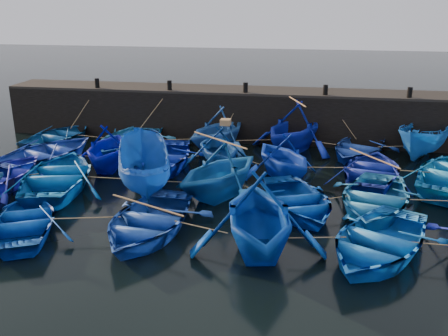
# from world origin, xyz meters

# --- Properties ---
(ground) EXTENTS (120.00, 120.00, 0.00)m
(ground) POSITION_xyz_m (0.00, 0.00, 0.00)
(ground) COLOR black
(ground) RESTS_ON ground
(quay_wall) EXTENTS (26.00, 2.50, 2.50)m
(quay_wall) POSITION_xyz_m (0.00, 10.50, 1.25)
(quay_wall) COLOR black
(quay_wall) RESTS_ON ground
(quay_top) EXTENTS (26.00, 2.50, 0.12)m
(quay_top) POSITION_xyz_m (0.00, 10.50, 2.56)
(quay_top) COLOR black
(quay_top) RESTS_ON quay_wall
(bollard_0) EXTENTS (0.24, 0.24, 0.50)m
(bollard_0) POSITION_xyz_m (-8.00, 9.60, 2.87)
(bollard_0) COLOR black
(bollard_0) RESTS_ON quay_top
(bollard_1) EXTENTS (0.24, 0.24, 0.50)m
(bollard_1) POSITION_xyz_m (-4.00, 9.60, 2.87)
(bollard_1) COLOR black
(bollard_1) RESTS_ON quay_top
(bollard_2) EXTENTS (0.24, 0.24, 0.50)m
(bollard_2) POSITION_xyz_m (0.00, 9.60, 2.87)
(bollard_2) COLOR black
(bollard_2) RESTS_ON quay_top
(bollard_3) EXTENTS (0.24, 0.24, 0.50)m
(bollard_3) POSITION_xyz_m (4.00, 9.60, 2.87)
(bollard_3) COLOR black
(bollard_3) RESTS_ON quay_top
(bollard_4) EXTENTS (0.24, 0.24, 0.50)m
(bollard_4) POSITION_xyz_m (8.00, 9.60, 2.87)
(bollard_4) COLOR black
(bollard_4) RESTS_ON quay_top
(boat_0) EXTENTS (4.22, 5.13, 0.93)m
(boat_0) POSITION_xyz_m (-9.32, 7.50, 0.46)
(boat_0) COLOR navy
(boat_0) RESTS_ON ground
(boat_1) EXTENTS (4.40, 5.70, 1.09)m
(boat_1) POSITION_xyz_m (-5.49, 7.11, 0.55)
(boat_1) COLOR blue
(boat_1) RESTS_ON ground
(boat_2) EXTENTS (5.05, 5.32, 2.20)m
(boat_2) POSITION_xyz_m (-1.11, 7.83, 1.10)
(boat_2) COLOR #2256A5
(boat_2) RESTS_ON ground
(boat_3) EXTENTS (5.71, 6.04, 2.51)m
(boat_3) POSITION_xyz_m (2.59, 8.33, 1.25)
(boat_3) COLOR #0A1C97
(boat_3) RESTS_ON ground
(boat_4) EXTENTS (4.71, 5.38, 0.93)m
(boat_4) POSITION_xyz_m (5.64, 7.88, 0.47)
(boat_4) COLOR navy
(boat_4) RESTS_ON ground
(boat_5) EXTENTS (3.79, 5.12, 1.86)m
(boat_5) POSITION_xyz_m (8.67, 8.23, 0.93)
(boat_5) COLOR #1557AD
(boat_5) RESTS_ON ground
(boat_6) EXTENTS (5.37, 6.18, 1.07)m
(boat_6) POSITION_xyz_m (-8.35, 4.39, 0.54)
(boat_6) COLOR navy
(boat_6) RESTS_ON ground
(boat_7) EXTENTS (3.83, 4.30, 2.07)m
(boat_7) POSITION_xyz_m (-5.32, 4.19, 1.03)
(boat_7) COLOR #000997
(boat_7) RESTS_ON ground
(boat_8) EXTENTS (3.80, 5.23, 1.07)m
(boat_8) POSITION_xyz_m (-3.07, 4.48, 0.53)
(boat_8) COLOR #112DC1
(boat_8) RESTS_ON ground
(boat_9) EXTENTS (4.55, 4.82, 2.01)m
(boat_9) POSITION_xyz_m (-0.56, 5.09, 1.00)
(boat_9) COLOR navy
(boat_9) RESTS_ON ground
(boat_10) EXTENTS (4.81, 4.98, 2.01)m
(boat_10) POSITION_xyz_m (2.32, 4.31, 1.00)
(boat_10) COLOR #092EB0
(boat_10) RESTS_ON ground
(boat_11) EXTENTS (4.34, 5.38, 0.99)m
(boat_11) POSITION_xyz_m (5.96, 4.57, 0.50)
(boat_11) COLOR navy
(boat_11) RESTS_ON ground
(boat_14) EXTENTS (4.98, 6.13, 1.12)m
(boat_14) POSITION_xyz_m (-6.36, 1.67, 0.56)
(boat_14) COLOR #044E98
(boat_14) RESTS_ON ground
(boat_15) EXTENTS (3.71, 5.61, 2.03)m
(boat_15) POSITION_xyz_m (-2.88, 1.70, 1.01)
(boat_15) COLOR #0F4294
(boat_15) RESTS_ON ground
(boat_16) EXTENTS (5.31, 5.53, 2.25)m
(boat_16) POSITION_xyz_m (0.07, 1.76, 1.12)
(boat_16) COLOR #0F5397
(boat_16) RESTS_ON ground
(boat_17) EXTENTS (4.63, 5.33, 0.93)m
(boat_17) POSITION_xyz_m (3.03, 0.89, 0.46)
(boat_17) COLOR #033790
(boat_17) RESTS_ON ground
(boat_18) EXTENTS (4.53, 5.57, 1.02)m
(boat_18) POSITION_xyz_m (5.69, 1.38, 0.51)
(boat_18) COLOR #1F6FB8
(boat_18) RESTS_ON ground
(boat_21) EXTENTS (4.51, 5.08, 0.87)m
(boat_21) POSITION_xyz_m (-5.57, -2.22, 0.44)
(boat_21) COLOR #043898
(boat_21) RESTS_ON ground
(boat_22) EXTENTS (3.94, 5.16, 1.00)m
(boat_22) POSITION_xyz_m (-1.62, -1.70, 0.50)
(boat_22) COLOR #194094
(boat_22) RESTS_ON ground
(boat_23) EXTENTS (4.88, 5.39, 2.47)m
(boat_23) POSITION_xyz_m (1.96, -2.26, 1.24)
(boat_23) COLOR #023599
(boat_23) RESTS_ON ground
(boat_24) EXTENTS (5.34, 5.99, 1.03)m
(boat_24) POSITION_xyz_m (5.43, -1.92, 0.51)
(boat_24) COLOR blue
(boat_24) RESTS_ON ground
(wooden_crate) EXTENTS (0.44, 0.44, 0.25)m
(wooden_crate) POSITION_xyz_m (-0.26, 5.09, 2.13)
(wooden_crate) COLOR olive
(wooden_crate) RESTS_ON boat_9
(mooring_ropes) EXTENTS (18.04, 11.82, 2.10)m
(mooring_ropes) POSITION_xyz_m (0.11, 4.96, 0.87)
(mooring_ropes) COLOR tan
(mooring_ropes) RESTS_ON ground
(loose_oars) EXTENTS (9.84, 12.10, 1.58)m
(loose_oars) POSITION_xyz_m (1.75, 3.24, 1.72)
(loose_oars) COLOR #99724C
(loose_oars) RESTS_ON ground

